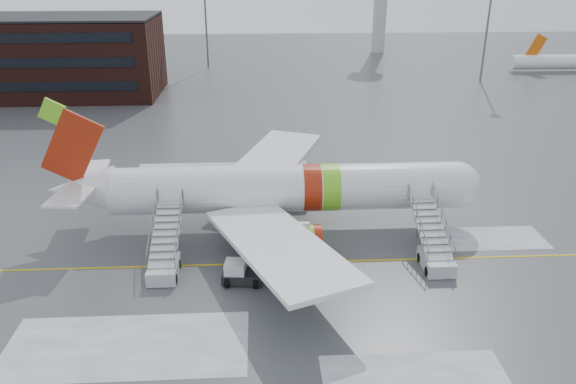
{
  "coord_description": "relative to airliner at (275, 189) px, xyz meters",
  "views": [
    {
      "loc": [
        1.9,
        -36.92,
        20.9
      ],
      "look_at": [
        4.06,
        2.95,
        4.0
      ],
      "focal_mm": 35.0,
      "sensor_mm": 36.0,
      "label": 1
    }
  ],
  "objects": [
    {
      "name": "ground",
      "position": [
        -3.11,
        -4.95,
        -3.42
      ],
      "size": [
        260.0,
        260.0,
        0.0
      ],
      "primitive_type": "plane",
      "color": "#494C4F",
      "rests_on": "ground"
    },
    {
      "name": "airliner",
      "position": [
        0.0,
        0.0,
        0.0
      ],
      "size": [
        35.03,
        32.97,
        11.18
      ],
      "color": "white",
      "rests_on": "ground"
    },
    {
      "name": "airstair_fwd",
      "position": [
        11.36,
        -6.54,
        -2.35
      ],
      "size": [
        2.05,
        7.7,
        3.48
      ],
      "color": "#B1B3B8",
      "rests_on": "ground"
    },
    {
      "name": "airstair_aft",
      "position": [
        -8.09,
        -6.54,
        -2.35
      ],
      "size": [
        2.05,
        7.7,
        3.48
      ],
      "color": "#AFB2B7",
      "rests_on": "ground"
    },
    {
      "name": "pushback_tug",
      "position": [
        -2.71,
        -8.38,
        -2.72
      ],
      "size": [
        2.91,
        2.31,
        1.58
      ],
      "color": "black",
      "rests_on": "ground"
    },
    {
      "name": "light_mast_far_ne",
      "position": [
        38.89,
        57.05,
        10.42
      ],
      "size": [
        1.2,
        1.2,
        24.25
      ],
      "color": "#595B60",
      "rests_on": "ground"
    }
  ]
}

